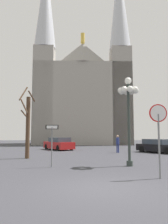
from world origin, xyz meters
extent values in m
plane|color=#38383D|center=(0.00, 0.00, 0.00)|extent=(120.00, 120.00, 0.00)
cube|color=gray|center=(0.82, 33.72, 7.10)|extent=(17.16, 10.60, 14.21)
pyramid|color=gray|center=(0.71, 29.65, 15.96)|extent=(5.97, 2.16, 3.50)
cylinder|color=gold|center=(0.71, 29.65, 18.61)|extent=(0.70, 0.70, 1.80)
cube|color=gray|center=(-5.98, 30.56, 8.49)|extent=(3.55, 3.55, 16.98)
cone|color=#B7BAC1|center=(-5.98, 30.56, 25.70)|extent=(3.80, 3.80, 17.44)
cube|color=gray|center=(7.45, 30.20, 8.49)|extent=(3.55, 3.55, 16.98)
cone|color=#B7BAC1|center=(7.45, 30.20, 25.70)|extent=(3.80, 3.80, 17.44)
cylinder|color=slate|center=(2.60, 1.49, 1.35)|extent=(0.08, 0.08, 2.71)
cylinder|color=red|center=(2.60, 1.49, 2.75)|extent=(0.77, 0.05, 0.77)
cylinder|color=white|center=(2.60, 1.47, 2.75)|extent=(0.68, 0.01, 0.68)
cylinder|color=slate|center=(-2.22, 4.89, 1.12)|extent=(0.07, 0.07, 2.24)
cube|color=black|center=(-2.22, 4.89, 2.24)|extent=(0.73, 0.12, 0.24)
cube|color=white|center=(-2.22, 4.87, 2.24)|extent=(0.61, 0.09, 0.17)
cylinder|color=#2D3833|center=(2.27, 5.15, 2.42)|extent=(0.16, 0.16, 4.84)
cylinder|color=#2D3833|center=(2.27, 5.15, 0.15)|extent=(0.36, 0.36, 0.30)
sphere|color=white|center=(2.27, 5.15, 5.04)|extent=(0.41, 0.41, 0.41)
sphere|color=white|center=(2.72, 5.15, 4.45)|extent=(0.37, 0.37, 0.37)
cylinder|color=#2D3833|center=(2.50, 5.15, 4.45)|extent=(0.05, 0.45, 0.05)
sphere|color=white|center=(2.59, 5.46, 4.45)|extent=(0.37, 0.37, 0.37)
cylinder|color=#2D3833|center=(2.43, 5.30, 4.45)|extent=(0.35, 0.35, 0.05)
sphere|color=white|center=(2.27, 5.60, 4.45)|extent=(0.37, 0.37, 0.37)
cylinder|color=#2D3833|center=(2.27, 5.37, 4.45)|extent=(0.45, 0.05, 0.05)
sphere|color=white|center=(1.95, 5.46, 4.45)|extent=(0.37, 0.37, 0.37)
cylinder|color=#2D3833|center=(2.11, 5.30, 4.45)|extent=(0.35, 0.35, 0.05)
sphere|color=white|center=(1.82, 5.15, 4.45)|extent=(0.37, 0.37, 0.37)
cylinder|color=#2D3833|center=(2.05, 5.15, 4.45)|extent=(0.05, 0.45, 0.05)
sphere|color=white|center=(1.95, 4.83, 4.45)|extent=(0.37, 0.37, 0.37)
cylinder|color=#2D3833|center=(2.11, 4.99, 4.45)|extent=(0.35, 0.35, 0.05)
sphere|color=white|center=(2.27, 4.69, 4.45)|extent=(0.37, 0.37, 0.37)
cylinder|color=#2D3833|center=(2.27, 4.92, 4.45)|extent=(0.45, 0.05, 0.05)
sphere|color=white|center=(2.59, 4.83, 4.45)|extent=(0.37, 0.37, 0.37)
cylinder|color=#2D3833|center=(2.43, 4.99, 4.45)|extent=(0.35, 0.35, 0.05)
cylinder|color=#473323|center=(-4.49, 9.53, 2.37)|extent=(0.31, 0.31, 4.73)
cylinder|color=#473323|center=(-4.22, 9.33, 4.76)|extent=(0.53, 0.67, 0.81)
cylinder|color=#473323|center=(-4.93, 9.72, 5.04)|extent=(0.52, 1.02, 1.25)
cylinder|color=#473323|center=(-4.75, 9.23, 3.97)|extent=(0.75, 0.66, 1.15)
cylinder|color=#473323|center=(-4.77, 9.28, 3.42)|extent=(0.62, 0.69, 0.59)
cube|color=maroon|center=(-2.66, 18.84, 0.54)|extent=(3.94, 4.82, 0.78)
cube|color=#333D47|center=(-2.55, 18.65, 1.19)|extent=(2.75, 3.03, 0.52)
cylinder|color=black|center=(-4.18, 19.71, 0.32)|extent=(0.52, 0.66, 0.64)
cylinder|color=black|center=(-2.74, 20.59, 0.32)|extent=(0.52, 0.66, 0.64)
cylinder|color=black|center=(-2.59, 17.10, 0.32)|extent=(0.52, 0.66, 0.64)
cylinder|color=black|center=(-1.15, 17.97, 0.32)|extent=(0.52, 0.66, 0.64)
cube|color=black|center=(7.55, 14.09, 0.50)|extent=(3.79, 4.62, 0.69)
cube|color=#333D47|center=(7.43, 14.27, 1.09)|extent=(2.62, 2.90, 0.51)
cylinder|color=black|center=(7.67, 12.41, 0.32)|extent=(0.53, 0.66, 0.64)
cylinder|color=black|center=(7.42, 15.76, 0.32)|extent=(0.53, 0.66, 0.64)
cylinder|color=black|center=(6.10, 14.93, 0.32)|extent=(0.53, 0.66, 0.64)
cylinder|color=navy|center=(3.57, 14.38, 0.43)|extent=(0.12, 0.12, 0.86)
cylinder|color=navy|center=(3.44, 14.47, 0.43)|extent=(0.12, 0.12, 0.86)
cylinder|color=navy|center=(3.50, 14.42, 1.19)|extent=(0.32, 0.32, 0.65)
sphere|color=tan|center=(3.50, 14.42, 1.63)|extent=(0.23, 0.23, 0.23)
camera|label=1|loc=(-1.08, -7.79, 1.85)|focal=35.59mm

